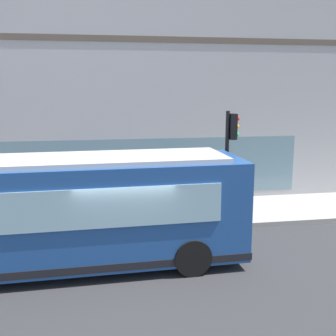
# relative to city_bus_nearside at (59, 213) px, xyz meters

# --- Properties ---
(ground) EXTENTS (120.00, 120.00, 0.00)m
(ground) POSITION_rel_city_bus_nearside_xyz_m (-0.28, -1.70, -1.55)
(ground) COLOR #2D2D30
(sidewalk_curb) EXTENTS (3.51, 40.00, 0.15)m
(sidewalk_curb) POSITION_rel_city_bus_nearside_xyz_m (4.07, -1.70, -1.48)
(sidewalk_curb) COLOR #9E9991
(sidewalk_curb) RESTS_ON ground
(building_corner) EXTENTS (9.17, 22.53, 12.24)m
(building_corner) POSITION_rel_city_bus_nearside_xyz_m (10.39, -1.70, 4.56)
(building_corner) COLOR #A8A8AD
(building_corner) RESTS_ON ground
(city_bus_nearside) EXTENTS (2.84, 10.11, 3.07)m
(city_bus_nearside) POSITION_rel_city_bus_nearside_xyz_m (0.00, 0.00, 0.00)
(city_bus_nearside) COLOR #1E478C
(city_bus_nearside) RESTS_ON ground
(traffic_light_near_corner) EXTENTS (0.32, 0.49, 3.93)m
(traffic_light_near_corner) POSITION_rel_city_bus_nearside_xyz_m (2.85, -5.69, 1.34)
(traffic_light_near_corner) COLOR black
(traffic_light_near_corner) RESTS_ON sidewalk_curb
(fire_hydrant) EXTENTS (0.35, 0.35, 0.74)m
(fire_hydrant) POSITION_rel_city_bus_nearside_xyz_m (3.47, -2.64, -1.04)
(fire_hydrant) COLOR red
(fire_hydrant) RESTS_ON sidewalk_curb
(pedestrian_walking_along_curb) EXTENTS (0.32, 0.32, 1.83)m
(pedestrian_walking_along_curb) POSITION_rel_city_bus_nearside_xyz_m (3.39, 0.84, -0.34)
(pedestrian_walking_along_curb) COLOR #3359A5
(pedestrian_walking_along_curb) RESTS_ON sidewalk_curb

